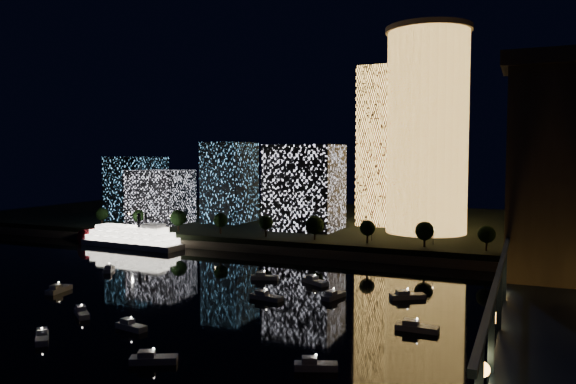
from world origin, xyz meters
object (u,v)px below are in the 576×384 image
Objects in this scene: tower_cylindrical at (427,131)px; truss_bridge at (543,268)px; tower_rectangular at (386,147)px; riverboat at (128,237)px.

tower_cylindrical reaches higher than truss_bridge.
truss_bridge is at bearing -66.19° from tower_rectangular.
riverboat is (-86.26, -71.99, -36.44)m from tower_rectangular.
truss_bridge is at bearing -24.87° from riverboat.
tower_rectangular is (-21.27, 19.53, -5.97)m from tower_cylindrical.
tower_cylindrical is 1.70× the size of riverboat.
tower_rectangular is 118.12m from riverboat.
riverboat is at bearing -154.00° from tower_cylindrical.
tower_rectangular is at bearing 137.44° from tower_cylindrical.
truss_bridge is (62.10, -140.75, -23.87)m from tower_rectangular.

